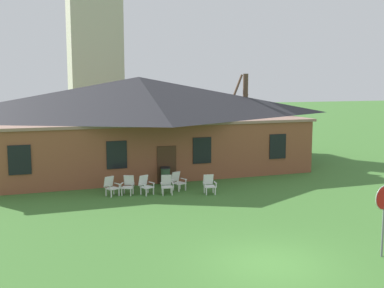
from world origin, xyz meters
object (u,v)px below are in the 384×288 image
(lawn_chair_by_porch, at_px, (111,186))
(lawn_chair_middle, at_px, (167,184))
(trash_bin, at_px, (165,176))
(stop_sign, at_px, (384,206))
(lawn_chair_near_door, at_px, (128,185))
(lawn_chair_far_side, at_px, (209,184))
(lawn_chair_left_end, at_px, (146,184))
(lawn_chair_right_end, at_px, (178,181))

(lawn_chair_by_porch, height_order, lawn_chair_middle, same)
(lawn_chair_middle, bearing_deg, trash_bin, 75.19)
(stop_sign, relative_size, lawn_chair_by_porch, 2.47)
(lawn_chair_near_door, xyz_separation_m, lawn_chair_far_side, (3.93, -1.18, 0.00))
(lawn_chair_left_end, height_order, lawn_chair_right_end, same)
(lawn_chair_near_door, relative_size, lawn_chair_middle, 1.00)
(lawn_chair_by_porch, xyz_separation_m, lawn_chair_left_end, (1.69, -0.30, 0.00))
(stop_sign, xyz_separation_m, lawn_chair_right_end, (-3.33, 11.28, -1.18))
(lawn_chair_far_side, height_order, trash_bin, trash_bin)
(lawn_chair_middle, height_order, lawn_chair_far_side, same)
(lawn_chair_by_porch, xyz_separation_m, lawn_chair_far_side, (4.78, -1.24, 0.00))
(lawn_chair_near_door, bearing_deg, lawn_chair_far_side, -16.77)
(stop_sign, bearing_deg, lawn_chair_near_door, 118.13)
(lawn_chair_by_porch, distance_m, lawn_chair_right_end, 3.51)
(lawn_chair_left_end, distance_m, lawn_chair_middle, 1.07)
(lawn_chair_near_door, distance_m, lawn_chair_middle, 1.95)
(lawn_chair_near_door, distance_m, lawn_chair_far_side, 4.10)
(lawn_chair_near_door, relative_size, lawn_chair_right_end, 1.00)
(lawn_chair_left_end, relative_size, lawn_chair_far_side, 1.00)
(stop_sign, bearing_deg, lawn_chair_left_end, 115.17)
(trash_bin, bearing_deg, lawn_chair_right_end, -81.39)
(lawn_chair_middle, bearing_deg, lawn_chair_right_end, 38.72)
(stop_sign, distance_m, lawn_chair_left_end, 12.16)
(lawn_chair_near_door, relative_size, lawn_chair_left_end, 1.00)
(lawn_chair_left_end, xyz_separation_m, lawn_chair_right_end, (1.82, 0.32, 0.00))
(lawn_chair_right_end, bearing_deg, lawn_chair_left_end, -169.91)
(lawn_chair_left_end, relative_size, lawn_chair_middle, 1.00)
(lawn_chair_right_end, bearing_deg, lawn_chair_near_door, -178.38)
(lawn_chair_right_end, height_order, lawn_chair_far_side, same)
(stop_sign, relative_size, lawn_chair_far_side, 2.47)
(trash_bin, bearing_deg, stop_sign, -74.45)
(stop_sign, distance_m, lawn_chair_near_door, 12.76)
(lawn_chair_left_end, xyz_separation_m, lawn_chair_far_side, (3.09, -0.94, 0.00))
(lawn_chair_left_end, distance_m, lawn_chair_far_side, 3.23)
(lawn_chair_by_porch, height_order, lawn_chair_left_end, same)
(lawn_chair_middle, bearing_deg, lawn_chair_by_porch, 167.18)
(stop_sign, height_order, lawn_chair_far_side, stop_sign)
(lawn_chair_near_door, height_order, lawn_chair_left_end, same)
(stop_sign, distance_m, lawn_chair_middle, 11.47)
(lawn_chair_far_side, distance_m, trash_bin, 3.15)
(lawn_chair_left_end, distance_m, trash_bin, 2.43)
(lawn_chair_near_door, height_order, lawn_chair_right_end, same)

